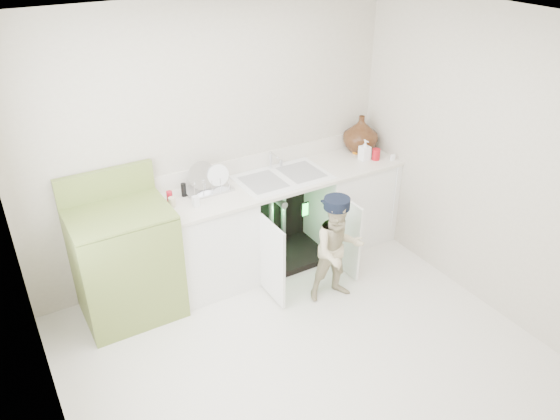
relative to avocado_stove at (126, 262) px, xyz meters
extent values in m
plane|color=beige|center=(0.98, -1.18, -0.51)|extent=(3.50, 3.50, 0.00)
cube|color=beige|center=(0.98, 0.32, 0.74)|extent=(3.50, 2.50, 0.02)
cube|color=beige|center=(0.98, -2.68, 0.74)|extent=(3.50, 2.50, 0.02)
cube|color=beige|center=(-0.77, -1.18, 0.74)|extent=(2.50, 3.00, 0.02)
cube|color=beige|center=(2.73, -1.18, 0.74)|extent=(2.50, 3.00, 0.02)
plane|color=white|center=(0.98, -1.18, 1.99)|extent=(3.50, 3.50, 0.00)
cube|color=white|center=(0.73, 0.02, -0.08)|extent=(0.80, 0.60, 0.86)
cube|color=white|center=(2.33, 0.02, -0.08)|extent=(0.80, 0.60, 0.86)
cube|color=black|center=(1.53, 0.29, -0.08)|extent=(0.80, 0.06, 0.86)
cube|color=black|center=(1.53, 0.02, -0.48)|extent=(0.80, 0.60, 0.06)
cylinder|color=gray|center=(1.46, 0.12, -0.06)|extent=(0.05, 0.05, 0.70)
cylinder|color=gray|center=(1.60, 0.12, -0.06)|extent=(0.05, 0.05, 0.70)
cylinder|color=gray|center=(1.53, 0.07, 0.11)|extent=(0.07, 0.18, 0.07)
cube|color=white|center=(1.13, -0.48, -0.11)|extent=(0.03, 0.40, 0.76)
cube|color=white|center=(1.93, -0.48, -0.11)|extent=(0.02, 0.40, 0.76)
cube|color=white|center=(1.53, 0.02, 0.37)|extent=(2.44, 0.64, 0.03)
cube|color=white|center=(1.53, 0.31, 0.46)|extent=(2.44, 0.02, 0.15)
cube|color=white|center=(1.53, 0.02, 0.38)|extent=(0.85, 0.55, 0.02)
cube|color=gray|center=(1.33, 0.02, 0.39)|extent=(0.34, 0.40, 0.01)
cube|color=gray|center=(1.74, 0.02, 0.39)|extent=(0.34, 0.40, 0.01)
cylinder|color=silver|center=(1.53, 0.24, 0.48)|extent=(0.03, 0.03, 0.17)
cylinder|color=silver|center=(1.53, 0.18, 0.55)|extent=(0.02, 0.14, 0.02)
cylinder|color=silver|center=(1.64, 0.24, 0.43)|extent=(0.04, 0.04, 0.06)
cylinder|color=white|center=(2.66, -0.29, 0.04)|extent=(0.01, 0.01, 0.70)
cube|color=white|center=(2.66, -0.20, 0.42)|extent=(0.04, 0.02, 0.06)
cube|color=silver|center=(0.83, 0.14, 0.40)|extent=(0.41, 0.27, 0.02)
cylinder|color=silver|center=(0.80, 0.16, 0.47)|extent=(0.25, 0.09, 0.24)
cylinder|color=white|center=(0.94, 0.14, 0.46)|extent=(0.20, 0.05, 0.20)
cylinder|color=silver|center=(0.67, 0.04, 0.47)|extent=(0.01, 0.01, 0.12)
cylinder|color=silver|center=(0.75, 0.04, 0.47)|extent=(0.01, 0.01, 0.12)
cylinder|color=silver|center=(0.83, 0.04, 0.47)|extent=(0.01, 0.01, 0.12)
cylinder|color=silver|center=(0.91, 0.04, 0.47)|extent=(0.01, 0.01, 0.12)
cylinder|color=silver|center=(1.00, 0.04, 0.47)|extent=(0.01, 0.01, 0.12)
imported|color=#422313|center=(2.53, 0.16, 0.58)|extent=(0.36, 0.36, 0.37)
imported|color=orange|center=(2.46, 0.12, 0.50)|extent=(0.09, 0.09, 0.22)
imported|color=white|center=(2.43, -0.04, 0.49)|extent=(0.09, 0.09, 0.20)
cylinder|color=#AF0F18|center=(2.53, -0.10, 0.44)|extent=(0.08, 0.08, 0.11)
cylinder|color=#A60E1D|center=(0.47, 0.10, 0.44)|extent=(0.05, 0.05, 0.10)
cylinder|color=#C4B28F|center=(0.46, 0.02, 0.43)|extent=(0.06, 0.06, 0.08)
cylinder|color=black|center=(0.61, 0.14, 0.45)|extent=(0.04, 0.04, 0.12)
cube|color=silver|center=(0.63, -0.08, 0.43)|extent=(0.05, 0.05, 0.09)
cube|color=olive|center=(0.00, -0.01, -0.03)|extent=(0.80, 0.65, 0.97)
cube|color=olive|center=(0.00, -0.01, 0.47)|extent=(0.80, 0.65, 0.02)
cube|color=olive|center=(0.00, 0.28, 0.60)|extent=(0.80, 0.06, 0.25)
cylinder|color=black|center=(-0.20, -0.17, 0.46)|extent=(0.18, 0.18, 0.02)
cylinder|color=silver|center=(-0.20, -0.17, 0.48)|extent=(0.21, 0.21, 0.01)
cylinder|color=black|center=(-0.20, 0.15, 0.46)|extent=(0.18, 0.18, 0.02)
cylinder|color=silver|center=(-0.20, 0.15, 0.48)|extent=(0.21, 0.21, 0.01)
cylinder|color=black|center=(0.20, -0.17, 0.46)|extent=(0.18, 0.18, 0.02)
cylinder|color=silver|center=(0.20, -0.17, 0.48)|extent=(0.21, 0.21, 0.01)
cylinder|color=black|center=(0.20, 0.15, 0.46)|extent=(0.18, 0.18, 0.02)
cylinder|color=silver|center=(0.20, 0.15, 0.48)|extent=(0.21, 0.21, 0.01)
imported|color=beige|center=(1.64, -0.74, -0.02)|extent=(0.54, 0.46, 0.98)
cylinder|color=black|center=(1.64, -0.74, 0.44)|extent=(0.26, 0.26, 0.09)
cube|color=black|center=(1.66, -0.64, 0.40)|extent=(0.18, 0.12, 0.01)
cube|color=black|center=(1.56, -0.32, 0.21)|extent=(0.07, 0.01, 0.14)
cube|color=#26F23F|center=(1.56, -0.33, 0.21)|extent=(0.06, 0.00, 0.12)
camera|label=1|loc=(-0.80, -3.87, 2.60)|focal=35.00mm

